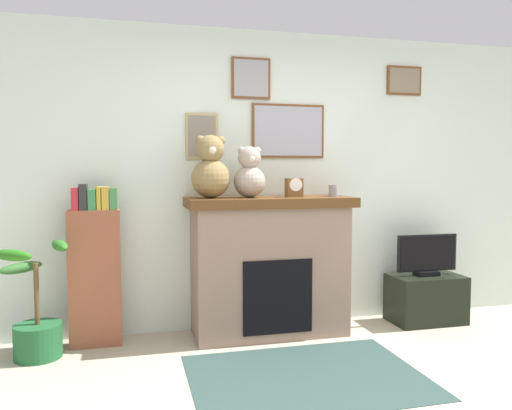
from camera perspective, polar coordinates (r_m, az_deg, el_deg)
back_wall at (r=4.55m, az=1.87°, el=2.91°), size 5.20×0.15×2.60m
fireplace at (r=4.29m, az=1.50°, el=-6.80°), size 1.39×0.57×1.16m
bookshelf at (r=4.20m, az=-17.71°, el=-7.05°), size 0.40×0.16×1.28m
potted_plant at (r=4.15m, az=-23.53°, el=-11.96°), size 0.56×0.59×0.87m
tv_stand at (r=4.94m, az=18.61°, el=-9.98°), size 0.65×0.40×0.43m
television at (r=4.86m, az=18.73°, el=-5.45°), size 0.59×0.14×0.37m
area_rug at (r=3.61m, az=5.73°, el=-18.68°), size 1.57×1.15×0.01m
candle_jar at (r=4.39m, az=8.72°, el=1.63°), size 0.08×0.08×0.10m
mantel_clock at (r=4.26m, az=4.31°, el=1.99°), size 0.14×0.10×0.16m
teddy_bear_grey at (r=4.09m, az=-5.15°, el=3.98°), size 0.32×0.32×0.51m
teddy_bear_tan at (r=4.15m, az=-0.74°, el=3.46°), size 0.26×0.26×0.42m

